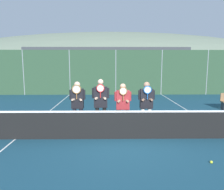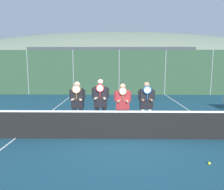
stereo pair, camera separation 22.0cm
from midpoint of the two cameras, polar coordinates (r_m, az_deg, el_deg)
name	(u,v)px [view 2 (the right image)]	position (r m, az deg, el deg)	size (l,w,h in m)	color
ground_plane	(124,139)	(7.08, 3.98, -11.39)	(120.00, 120.00, 0.00)	navy
hill_distant	(117,72)	(55.49, 1.33, 6.06)	(94.91, 52.73, 18.45)	slate
clubhouse_building	(111,66)	(24.06, 0.08, 7.46)	(16.25, 5.50, 3.87)	#9EA3A8
fence_back	(119,73)	(16.26, 2.26, 5.87)	(20.53, 0.06, 3.31)	gray
tennis_net	(124,124)	(6.94, 4.02, -7.70)	(9.33, 0.09, 1.02)	gray
court_line_left_sideline	(45,116)	(10.42, -16.43, -5.18)	(0.05, 16.00, 0.01)	white
court_line_right_sideline	(198,116)	(10.66, 22.11, -5.15)	(0.05, 16.00, 0.01)	white
player_leftmost	(77,103)	(7.58, -8.19, -2.00)	(0.54, 0.34, 1.77)	#232838
player_center_left	(100,102)	(7.46, -2.18, -1.75)	(0.59, 0.34, 1.85)	black
player_center_right	(123,104)	(7.48, 3.63, -2.36)	(0.58, 0.34, 1.70)	#232838
player_rightmost	(146,103)	(7.60, 9.77, -2.03)	(0.57, 0.34, 1.75)	white
car_far_left	(54,80)	(19.24, -14.50, 3.92)	(4.70, 1.93, 1.88)	slate
car_left_of_center	(114,80)	(18.63, 0.82, 3.95)	(4.44, 1.96, 1.80)	#285638
car_center	(174,81)	(18.99, 16.26, 3.65)	(4.65, 2.03, 1.77)	navy
tennis_ball_on_court	(209,163)	(5.95, 25.09, -15.87)	(0.07, 0.07, 0.07)	#CCDB33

